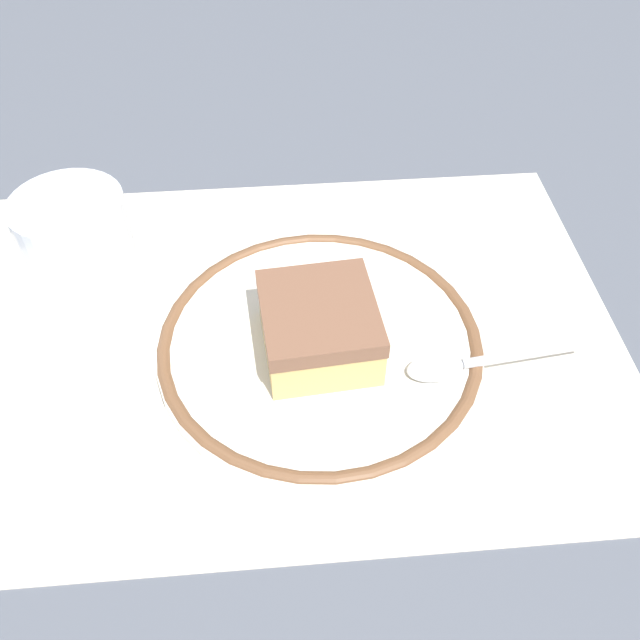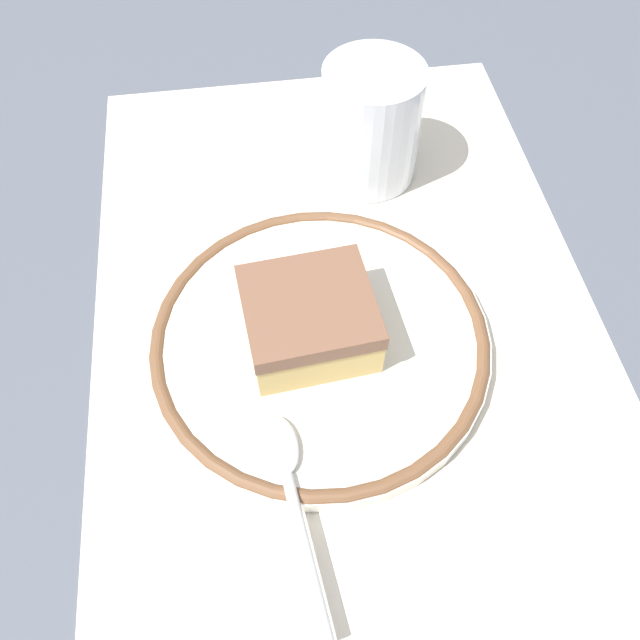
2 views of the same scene
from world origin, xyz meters
name	(u,v)px [view 2 (image 2 of 2)]	position (x,y,z in m)	size (l,w,h in m)	color
ground_plane	(344,300)	(0.00, 0.00, 0.00)	(2.40, 2.40, 0.00)	#4C515B
placemat	(344,299)	(0.00, 0.00, 0.00)	(0.50, 0.35, 0.00)	beige
plate	(320,340)	(0.04, -0.02, 0.01)	(0.22, 0.22, 0.01)	silver
cake_slice	(309,319)	(0.04, -0.03, 0.03)	(0.08, 0.09, 0.04)	#DBB76B
spoon	(289,483)	(0.13, -0.05, 0.02)	(0.13, 0.03, 0.01)	silver
cup	(370,131)	(-0.13, 0.04, 0.04)	(0.08, 0.08, 0.09)	silver
napkin	(242,169)	(-0.14, -0.06, 0.00)	(0.10, 0.10, 0.00)	white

